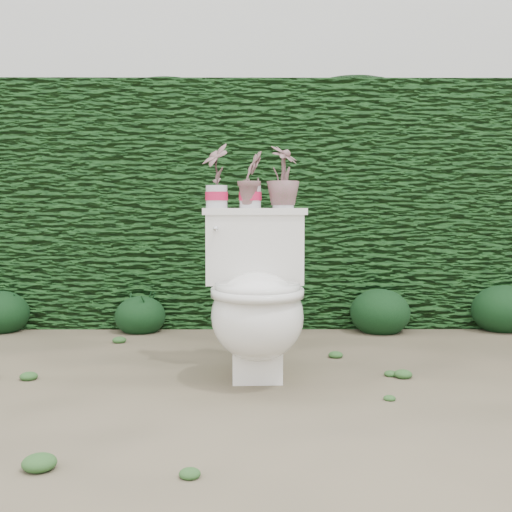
{
  "coord_description": "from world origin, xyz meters",
  "views": [
    {
      "loc": [
        -0.02,
        -2.99,
        0.76
      ],
      "look_at": [
        -0.0,
        0.03,
        0.55
      ],
      "focal_mm": 45.0,
      "sensor_mm": 36.0,
      "label": 1
    }
  ],
  "objects_px": {
    "toilet": "(257,301)",
    "potted_plant_left": "(216,177)",
    "potted_plant_right": "(283,178)",
    "potted_plant_center": "(250,181)"
  },
  "relations": [
    {
      "from": "potted_plant_left",
      "to": "potted_plant_right",
      "type": "bearing_deg",
      "value": 58.76
    },
    {
      "from": "toilet",
      "to": "potted_plant_left",
      "type": "xyz_separation_m",
      "value": [
        -0.19,
        0.23,
        0.57
      ]
    },
    {
      "from": "potted_plant_right",
      "to": "potted_plant_left",
      "type": "bearing_deg",
      "value": 122.58
    },
    {
      "from": "potted_plant_left",
      "to": "potted_plant_center",
      "type": "height_order",
      "value": "potted_plant_left"
    },
    {
      "from": "potted_plant_left",
      "to": "potted_plant_center",
      "type": "distance_m",
      "value": 0.16
    },
    {
      "from": "toilet",
      "to": "potted_plant_left",
      "type": "relative_size",
      "value": 2.6
    },
    {
      "from": "toilet",
      "to": "potted_plant_left",
      "type": "height_order",
      "value": "potted_plant_left"
    },
    {
      "from": "potted_plant_left",
      "to": "potted_plant_right",
      "type": "height_order",
      "value": "potted_plant_left"
    },
    {
      "from": "potted_plant_left",
      "to": "potted_plant_center",
      "type": "relative_size",
      "value": 1.14
    },
    {
      "from": "potted_plant_left",
      "to": "toilet",
      "type": "bearing_deg",
      "value": 6.09
    }
  ]
}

